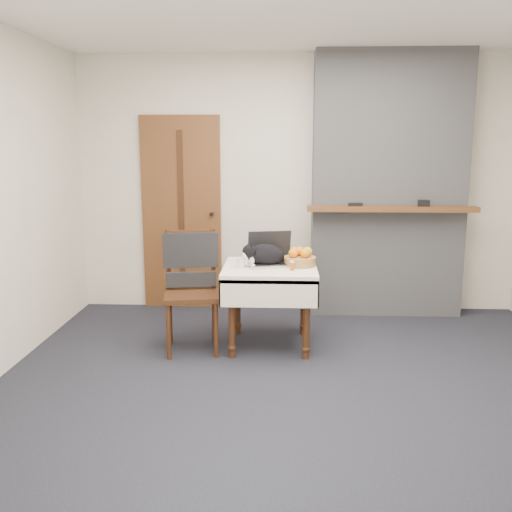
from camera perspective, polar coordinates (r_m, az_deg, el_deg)
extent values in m
plane|color=black|center=(4.26, 4.60, -12.58)|extent=(4.50, 4.50, 0.00)
cube|color=beige|center=(5.91, 4.14, 7.13)|extent=(4.50, 0.02, 2.60)
cube|color=white|center=(4.00, 5.23, 23.96)|extent=(4.50, 4.00, 0.02)
cube|color=brown|center=(6.00, -7.45, 4.25)|extent=(0.82, 0.05, 2.00)
cube|color=#391F0F|center=(5.97, -7.50, 4.21)|extent=(0.06, 0.01, 1.70)
cylinder|color=black|center=(5.91, -4.46, 4.20)|extent=(0.04, 0.06, 0.04)
cube|color=gray|center=(5.86, 13.08, 6.83)|extent=(1.50, 0.30, 2.60)
cube|color=brown|center=(5.64, 13.43, 4.62)|extent=(1.62, 0.18, 0.05)
cube|color=black|center=(5.58, 9.90, 5.11)|extent=(0.14, 0.04, 0.03)
cube|color=black|center=(5.70, 16.43, 5.09)|extent=(0.10, 0.07, 0.06)
cylinder|color=#391F0F|center=(4.62, -2.44, -6.38)|extent=(0.06, 0.06, 0.64)
sphere|color=#391F0F|center=(4.70, -2.41, -9.17)|extent=(0.07, 0.07, 0.07)
cylinder|color=#391F0F|center=(4.61, 5.06, -6.46)|extent=(0.06, 0.06, 0.64)
sphere|color=#391F0F|center=(4.69, 5.01, -9.26)|extent=(0.07, 0.07, 0.07)
cylinder|color=#391F0F|center=(5.19, -1.86, -4.39)|extent=(0.06, 0.06, 0.64)
sphere|color=#391F0F|center=(5.26, -1.85, -6.91)|extent=(0.07, 0.07, 0.07)
cylinder|color=#391F0F|center=(5.18, 4.79, -4.46)|extent=(0.06, 0.06, 0.64)
sphere|color=#391F0F|center=(5.25, 4.74, -6.98)|extent=(0.07, 0.07, 0.07)
cube|color=white|center=(4.80, 1.41, -1.37)|extent=(0.78, 0.78, 0.06)
cube|color=white|center=(4.46, 1.29, -3.82)|extent=(0.78, 0.01, 0.22)
cube|color=white|center=(5.20, 1.49, -1.63)|extent=(0.78, 0.01, 0.22)
cube|color=white|center=(4.85, -3.16, -2.59)|extent=(0.01, 0.78, 0.22)
cube|color=white|center=(4.84, 5.97, -2.68)|extent=(0.01, 0.78, 0.22)
cube|color=#B7B7BC|center=(4.81, 1.69, -0.85)|extent=(0.42, 0.33, 0.02)
cube|color=black|center=(4.81, 1.69, -0.69)|extent=(0.34, 0.24, 0.00)
cube|color=black|center=(4.93, 1.34, 1.09)|extent=(0.38, 0.14, 0.26)
cube|color=#ADD6FD|center=(4.93, 1.34, 1.09)|extent=(0.35, 0.13, 0.23)
ellipsoid|color=black|center=(4.78, 0.96, 0.09)|extent=(0.34, 0.28, 0.19)
ellipsoid|color=black|center=(4.81, 1.95, -0.05)|extent=(0.21, 0.22, 0.15)
sphere|color=black|center=(4.71, -0.71, 0.50)|extent=(0.14, 0.14, 0.11)
ellipsoid|color=white|center=(4.70, -1.12, 0.14)|extent=(0.07, 0.07, 0.05)
ellipsoid|color=white|center=(4.74, -0.40, -0.44)|extent=(0.07, 0.08, 0.08)
cone|color=black|center=(4.68, -0.47, 1.09)|extent=(0.05, 0.05, 0.05)
cone|color=black|center=(4.74, -0.75, 1.22)|extent=(0.05, 0.05, 0.05)
cylinder|color=black|center=(4.79, 2.94, -0.76)|extent=(0.16, 0.04, 0.03)
sphere|color=white|center=(4.71, -0.29, -1.02)|extent=(0.04, 0.04, 0.04)
sphere|color=white|center=(4.78, -0.61, -0.85)|extent=(0.04, 0.04, 0.04)
cylinder|color=silver|center=(4.74, -1.51, -0.69)|extent=(0.07, 0.07, 0.08)
cylinder|color=#AC4F15|center=(4.63, 3.63, -1.06)|extent=(0.04, 0.04, 0.07)
cylinder|color=silver|center=(4.62, 3.64, -0.57)|extent=(0.04, 0.04, 0.02)
cylinder|color=#A76A43|center=(4.82, 4.39, -0.52)|extent=(0.27, 0.27, 0.08)
sphere|color=orange|center=(4.77, 3.76, 0.30)|extent=(0.08, 0.08, 0.08)
sphere|color=orange|center=(4.77, 4.94, 0.26)|extent=(0.08, 0.08, 0.08)
sphere|color=orange|center=(4.86, 4.38, 0.48)|extent=(0.08, 0.08, 0.08)
sphere|color=yellow|center=(4.84, 5.16, 0.43)|extent=(0.08, 0.08, 0.08)
sphere|color=orange|center=(4.85, 3.87, 0.47)|extent=(0.08, 0.08, 0.08)
cube|color=black|center=(4.81, 3.47, -0.95)|extent=(0.14, 0.02, 0.01)
cube|color=#391F0F|center=(4.77, -6.46, -3.92)|extent=(0.51, 0.51, 0.04)
cylinder|color=#391F0F|center=(4.66, -8.75, -7.41)|extent=(0.04, 0.04, 0.48)
cylinder|color=#391F0F|center=(4.66, -4.02, -7.30)|extent=(0.04, 0.04, 0.48)
cylinder|color=#391F0F|center=(5.02, -8.60, -6.03)|extent=(0.04, 0.04, 0.48)
cylinder|color=#391F0F|center=(5.02, -4.23, -5.93)|extent=(0.04, 0.04, 0.48)
cylinder|color=#391F0F|center=(4.90, -8.77, -0.40)|extent=(0.04, 0.04, 0.53)
cylinder|color=#391F0F|center=(4.90, -4.31, -0.30)|extent=(0.04, 0.04, 0.53)
cube|color=#391F0F|center=(4.88, -6.56, 0.87)|extent=(0.38, 0.09, 0.30)
cube|color=black|center=(4.87, -6.56, 0.60)|extent=(0.47, 0.14, 0.30)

